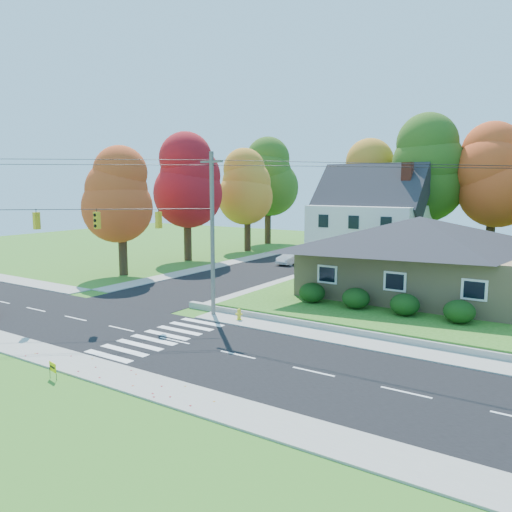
{
  "coord_description": "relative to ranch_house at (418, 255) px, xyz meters",
  "views": [
    {
      "loc": [
        17.15,
        -18.64,
        8.0
      ],
      "look_at": [
        -0.16,
        8.0,
        3.49
      ],
      "focal_mm": 35.0,
      "sensor_mm": 36.0,
      "label": 1
    }
  ],
  "objects": [
    {
      "name": "ground",
      "position": [
        -8.0,
        -16.0,
        -3.27
      ],
      "size": [
        120.0,
        120.0,
        0.0
      ],
      "primitive_type": "plane",
      "color": "#3D7923"
    },
    {
      "name": "road_main",
      "position": [
        -8.0,
        -16.0,
        -3.26
      ],
      "size": [
        90.0,
        8.0,
        0.02
      ],
      "primitive_type": "cube",
      "color": "black",
      "rests_on": "ground"
    },
    {
      "name": "road_cross",
      "position": [
        -16.0,
        10.0,
        -3.25
      ],
      "size": [
        8.0,
        44.0,
        0.02
      ],
      "primitive_type": "cube",
      "color": "black",
      "rests_on": "ground"
    },
    {
      "name": "sidewalk_north",
      "position": [
        -8.0,
        -11.0,
        -3.23
      ],
      "size": [
        90.0,
        2.0,
        0.08
      ],
      "primitive_type": "cube",
      "color": "#9C9A90",
      "rests_on": "ground"
    },
    {
      "name": "sidewalk_south",
      "position": [
        -8.0,
        -21.0,
        -3.23
      ],
      "size": [
        90.0,
        2.0,
        0.08
      ],
      "primitive_type": "cube",
      "color": "#9C9A90",
      "rests_on": "ground"
    },
    {
      "name": "lawn",
      "position": [
        5.0,
        5.0,
        -3.02
      ],
      "size": [
        30.0,
        30.0,
        0.5
      ],
      "primitive_type": "cube",
      "color": "#3D7923",
      "rests_on": "ground"
    },
    {
      "name": "ranch_house",
      "position": [
        0.0,
        0.0,
        0.0
      ],
      "size": [
        14.6,
        10.6,
        5.4
      ],
      "color": "tan",
      "rests_on": "lawn"
    },
    {
      "name": "colonial_house",
      "position": [
        -7.96,
        12.0,
        1.32
      ],
      "size": [
        10.4,
        8.4,
        9.6
      ],
      "color": "silver",
      "rests_on": "lawn"
    },
    {
      "name": "hedge_row",
      "position": [
        -0.5,
        -6.2,
        -2.13
      ],
      "size": [
        10.7,
        1.7,
        1.27
      ],
      "color": "#163A10",
      "rests_on": "lawn"
    },
    {
      "name": "traffic_infrastructure",
      "position": [
        -8.15,
        -14.65,
        1.88
      ],
      "size": [
        38.1,
        10.66,
        10.0
      ],
      "color": "#666059",
      "rests_on": "ground"
    },
    {
      "name": "tree_lot_0",
      "position": [
        -10.0,
        18.0,
        5.04
      ],
      "size": [
        6.72,
        6.72,
        12.51
      ],
      "color": "#3F2A19",
      "rests_on": "lawn"
    },
    {
      "name": "tree_lot_1",
      "position": [
        -4.0,
        17.0,
        6.35
      ],
      "size": [
        7.84,
        7.84,
        14.6
      ],
      "color": "#3F2A19",
      "rests_on": "lawn"
    },
    {
      "name": "tree_lot_2",
      "position": [
        2.0,
        18.0,
        5.7
      ],
      "size": [
        7.28,
        7.28,
        13.56
      ],
      "color": "#3F2A19",
      "rests_on": "lawn"
    },
    {
      "name": "tree_west_0",
      "position": [
        -25.0,
        -4.0,
        3.89
      ],
      "size": [
        6.16,
        6.16,
        11.47
      ],
      "color": "#3F2A19",
      "rests_on": "ground"
    },
    {
      "name": "tree_west_1",
      "position": [
        -26.0,
        6.0,
        5.2
      ],
      "size": [
        7.28,
        7.28,
        13.56
      ],
      "color": "#3F2A19",
      "rests_on": "ground"
    },
    {
      "name": "tree_west_2",
      "position": [
        -25.0,
        16.0,
        4.54
      ],
      "size": [
        6.72,
        6.72,
        12.51
      ],
      "color": "#3F2A19",
      "rests_on": "ground"
    },
    {
      "name": "tree_west_3",
      "position": [
        -27.0,
        24.0,
        5.85
      ],
      "size": [
        7.84,
        7.84,
        14.6
      ],
      "color": "#3F2A19",
      "rests_on": "ground"
    },
    {
      "name": "white_car",
      "position": [
        -15.26,
        9.64,
        -2.59
      ],
      "size": [
        1.64,
        4.08,
        1.32
      ],
      "primitive_type": "imported",
      "rotation": [
        0.0,
        0.0,
        -0.06
      ],
      "color": "silver",
      "rests_on": "road_cross"
    },
    {
      "name": "fire_hydrant",
      "position": [
        -7.43,
        -10.98,
        -2.91
      ],
      "size": [
        0.42,
        0.33,
        0.74
      ],
      "color": "yellow",
      "rests_on": "ground"
    },
    {
      "name": "yard_sign",
      "position": [
        -8.72,
        -22.63,
        -2.75
      ],
      "size": [
        0.58,
        0.15,
        0.73
      ],
      "color": "black",
      "rests_on": "ground"
    }
  ]
}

